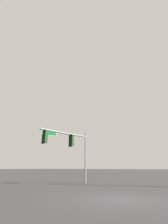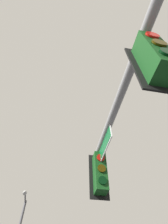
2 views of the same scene
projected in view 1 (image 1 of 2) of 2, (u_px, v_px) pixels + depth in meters
The scene contains 2 objects.
ground_plane at pixel (121, 200), 9.09m from camera, with size 400.00×400.00×0.00m, color #38383A.
signal_pole_near at pixel (67, 142), 17.98m from camera, with size 6.06×1.38×5.58m.
Camera 1 is at (9.50, 3.83, 1.59)m, focal length 28.00 mm.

